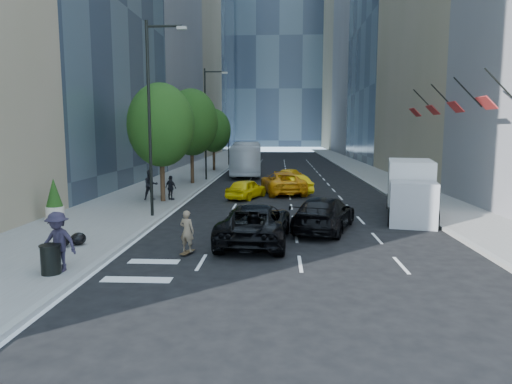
# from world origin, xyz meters

# --- Properties ---
(ground) EXTENTS (160.00, 160.00, 0.00)m
(ground) POSITION_xyz_m (0.00, 0.00, 0.00)
(ground) COLOR black
(ground) RESTS_ON ground
(sidewalk_left) EXTENTS (6.00, 120.00, 0.15)m
(sidewalk_left) POSITION_xyz_m (-9.00, 30.00, 0.07)
(sidewalk_left) COLOR slate
(sidewalk_left) RESTS_ON ground
(sidewalk_right) EXTENTS (4.00, 120.00, 0.15)m
(sidewalk_right) POSITION_xyz_m (10.00, 30.00, 0.07)
(sidewalk_right) COLOR slate
(sidewalk_right) RESTS_ON ground
(tower_left_end) EXTENTS (20.00, 28.00, 60.00)m
(tower_left_end) POSITION_xyz_m (-22.00, 92.00, 30.00)
(tower_left_end) COLOR #2C3745
(tower_left_end) RESTS_ON ground
(tower_right_far) EXTENTS (20.00, 24.00, 50.00)m
(tower_right_far) POSITION_xyz_m (22.00, 98.00, 25.00)
(tower_right_far) COLOR gray
(tower_right_far) RESTS_ON ground
(lamp_near) EXTENTS (2.13, 0.22, 10.00)m
(lamp_near) POSITION_xyz_m (-6.32, 4.00, 5.81)
(lamp_near) COLOR black
(lamp_near) RESTS_ON sidewalk_left
(lamp_far) EXTENTS (2.13, 0.22, 10.00)m
(lamp_far) POSITION_xyz_m (-6.32, 22.00, 5.81)
(lamp_far) COLOR black
(lamp_far) RESTS_ON sidewalk_left
(tree_near) EXTENTS (4.20, 4.20, 7.46)m
(tree_near) POSITION_xyz_m (-7.20, 9.00, 4.97)
(tree_near) COLOR #311F13
(tree_near) RESTS_ON sidewalk_left
(tree_mid) EXTENTS (4.50, 4.50, 7.99)m
(tree_mid) POSITION_xyz_m (-7.20, 19.00, 5.32)
(tree_mid) COLOR #311F13
(tree_mid) RESTS_ON sidewalk_left
(tree_far) EXTENTS (3.90, 3.90, 6.92)m
(tree_far) POSITION_xyz_m (-7.20, 32.00, 4.62)
(tree_far) COLOR #311F13
(tree_far) RESTS_ON sidewalk_left
(traffic_signal) EXTENTS (2.48, 0.53, 5.20)m
(traffic_signal) POSITION_xyz_m (-6.40, 40.00, 4.23)
(traffic_signal) COLOR black
(traffic_signal) RESTS_ON sidewalk_left
(facade_flags) EXTENTS (1.85, 13.30, 2.05)m
(facade_flags) POSITION_xyz_m (10.64, 10.00, 6.18)
(facade_flags) COLOR black
(facade_flags) RESTS_ON ground
(skateboarder) EXTENTS (0.66, 0.54, 1.58)m
(skateboarder) POSITION_xyz_m (-3.20, -3.00, 0.79)
(skateboarder) COLOR brown
(skateboarder) RESTS_ON ground
(black_sedan_lincoln) EXTENTS (3.07, 6.04, 1.64)m
(black_sedan_lincoln) POSITION_xyz_m (-0.74, -1.00, 0.82)
(black_sedan_lincoln) COLOR black
(black_sedan_lincoln) RESTS_ON ground
(black_sedan_mercedes) EXTENTS (3.74, 5.86, 1.58)m
(black_sedan_mercedes) POSITION_xyz_m (2.35, 1.45, 0.79)
(black_sedan_mercedes) COLOR black
(black_sedan_mercedes) RESTS_ON ground
(taxi_a) EXTENTS (2.92, 4.28, 1.35)m
(taxi_a) POSITION_xyz_m (-2.00, 11.32, 0.68)
(taxi_a) COLOR yellow
(taxi_a) RESTS_ON ground
(taxi_b) EXTENTS (3.06, 4.44, 1.39)m
(taxi_b) POSITION_xyz_m (1.20, 14.00, 0.69)
(taxi_b) COLOR yellow
(taxi_b) RESTS_ON ground
(taxi_c) EXTENTS (3.68, 6.19, 1.61)m
(taxi_c) POSITION_xyz_m (0.50, 13.91, 0.81)
(taxi_c) COLOR orange
(taxi_c) RESTS_ON ground
(taxi_d) EXTENTS (3.04, 4.79, 1.29)m
(taxi_d) POSITION_xyz_m (1.20, 20.50, 0.65)
(taxi_d) COLOR #FBB60D
(taxi_d) RESTS_ON ground
(city_bus) EXTENTS (3.40, 12.52, 3.46)m
(city_bus) POSITION_xyz_m (-3.20, 28.57, 1.73)
(city_bus) COLOR silver
(city_bus) RESTS_ON ground
(box_truck) EXTENTS (3.59, 6.67, 3.03)m
(box_truck) POSITION_xyz_m (7.26, 4.96, 1.54)
(box_truck) COLOR #BCBCBC
(box_truck) RESTS_ON ground
(pedestrian_a) EXTENTS (1.18, 1.11, 1.93)m
(pedestrian_a) POSITION_xyz_m (-8.10, 9.42, 1.12)
(pedestrian_a) COLOR black
(pedestrian_a) RESTS_ON sidewalk_left
(pedestrian_b) EXTENTS (0.99, 0.83, 1.59)m
(pedestrian_b) POSITION_xyz_m (-6.80, 9.51, 0.94)
(pedestrian_b) COLOR black
(pedestrian_b) RESTS_ON sidewalk_left
(pedestrian_c) EXTENTS (1.34, 0.89, 1.94)m
(pedestrian_c) POSITION_xyz_m (-6.80, -5.73, 1.12)
(pedestrian_c) COLOR #241E2E
(pedestrian_c) RESTS_ON sidewalk_left
(trash_can) EXTENTS (0.60, 0.60, 0.90)m
(trash_can) POSITION_xyz_m (-6.93, -6.00, 0.60)
(trash_can) COLOR black
(trash_can) RESTS_ON sidewalk_left
(planter_shrub) EXTENTS (0.89, 0.89, 2.15)m
(planter_shrub) POSITION_xyz_m (-11.00, 2.41, 1.17)
(planter_shrub) COLOR beige
(planter_shrub) RESTS_ON sidewalk_left
(garbage_bags) EXTENTS (1.02, 0.98, 0.50)m
(garbage_bags) POSITION_xyz_m (-7.86, -2.53, 0.39)
(garbage_bags) COLOR black
(garbage_bags) RESTS_ON sidewalk_left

